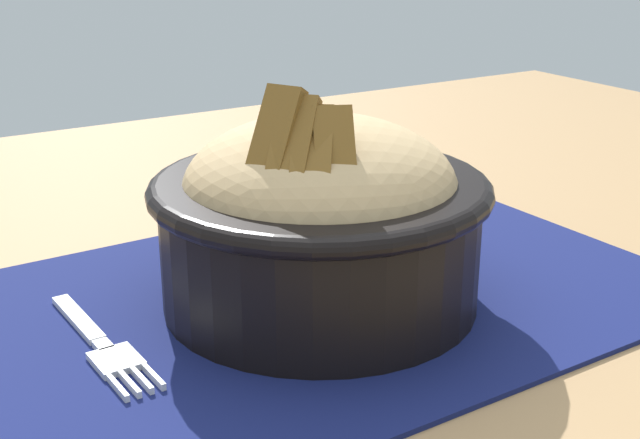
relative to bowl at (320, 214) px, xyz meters
name	(u,v)px	position (x,y,z in m)	size (l,w,h in m)	color
table	(287,405)	(0.02, -0.01, -0.12)	(1.37, 0.98, 0.73)	#99754C
placemat	(278,308)	(0.02, -0.01, -0.05)	(0.47, 0.28, 0.00)	#11194C
bowl	(320,214)	(0.00, 0.00, 0.00)	(0.20, 0.20, 0.13)	black
fork	(103,346)	(0.12, -0.01, -0.05)	(0.02, 0.12, 0.00)	silver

